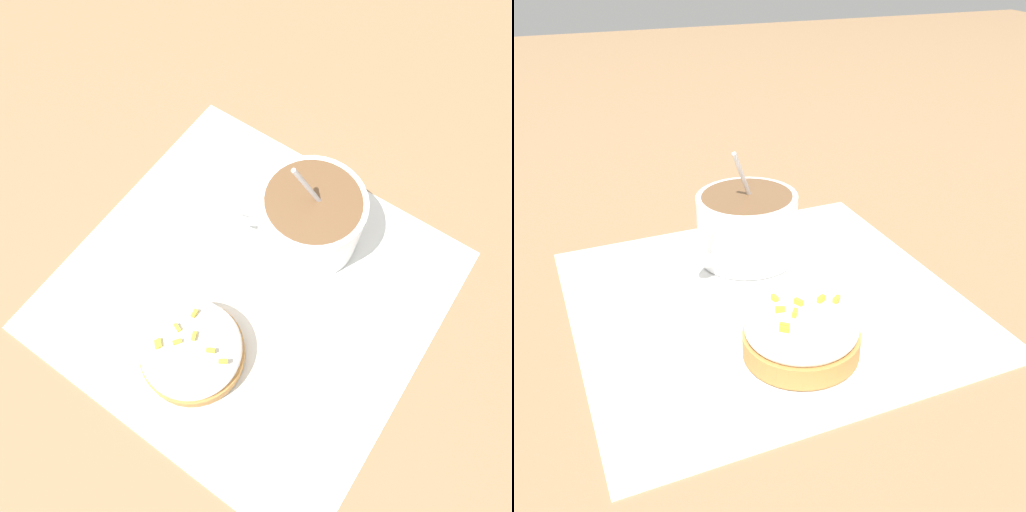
% 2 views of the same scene
% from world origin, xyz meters
% --- Properties ---
extents(ground_plane, '(3.00, 3.00, 0.00)m').
position_xyz_m(ground_plane, '(0.00, 0.00, 0.00)').
color(ground_plane, '#93704C').
extents(paper_napkin, '(0.32, 0.33, 0.00)m').
position_xyz_m(paper_napkin, '(0.00, 0.00, 0.00)').
color(paper_napkin, white).
rests_on(paper_napkin, ground_plane).
extents(coffee_cup, '(0.09, 0.11, 0.11)m').
position_xyz_m(coffee_cup, '(0.08, -0.01, 0.04)').
color(coffee_cup, white).
rests_on(coffee_cup, paper_napkin).
extents(frosted_pastry, '(0.09, 0.09, 0.04)m').
position_xyz_m(frosted_pastry, '(-0.08, -0.00, 0.02)').
color(frosted_pastry, '#C18442').
rests_on(frosted_pastry, paper_napkin).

